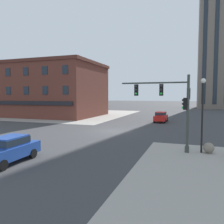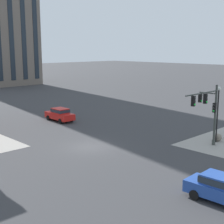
% 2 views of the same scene
% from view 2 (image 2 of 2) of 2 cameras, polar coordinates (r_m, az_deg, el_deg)
% --- Properties ---
extents(ground_plane, '(320.00, 320.00, 0.00)m').
position_cam_2_polar(ground_plane, '(31.66, -3.84, -5.98)').
color(ground_plane, '#38383A').
extents(traffic_signal_main, '(5.28, 2.09, 5.84)m').
position_cam_2_polar(traffic_signal_main, '(32.04, 16.22, 0.68)').
color(traffic_signal_main, '#383D38').
rests_on(traffic_signal_main, ground).
extents(bollard_sphere_curb_a, '(0.78, 0.78, 0.78)m').
position_cam_2_polar(bollard_sphere_curb_a, '(35.00, 17.77, -4.18)').
color(bollard_sphere_curb_a, gray).
rests_on(bollard_sphere_curb_a, ground).
extents(street_lamp_corner_near, '(0.36, 0.36, 5.56)m').
position_cam_2_polar(street_lamp_corner_near, '(33.88, 17.76, 0.68)').
color(street_lamp_corner_near, black).
rests_on(street_lamp_corner_near, ground).
extents(car_main_northbound_far, '(2.02, 4.46, 1.68)m').
position_cam_2_polar(car_main_northbound_far, '(21.49, 18.33, -12.29)').
color(car_main_northbound_far, '#23479E').
rests_on(car_main_northbound_far, ground).
extents(car_main_southbound_near, '(1.95, 4.43, 1.68)m').
position_cam_2_polar(car_main_southbound_near, '(42.90, -8.98, -0.35)').
color(car_main_southbound_near, red).
rests_on(car_main_southbound_near, ground).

